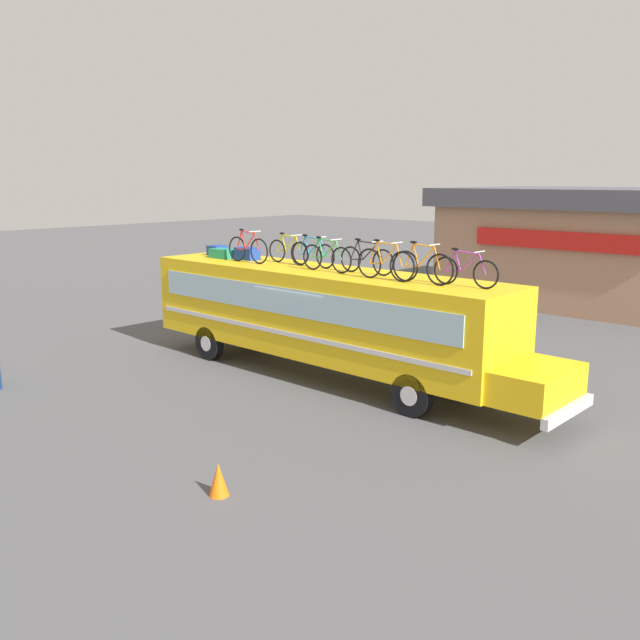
# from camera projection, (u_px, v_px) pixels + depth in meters

# --- Properties ---
(ground_plane) EXTENTS (120.00, 120.00, 0.00)m
(ground_plane) POSITION_uv_depth(u_px,v_px,m) (319.00, 374.00, 18.92)
(ground_plane) COLOR #4C4C4F
(bus) EXTENTS (12.77, 2.45, 2.93)m
(bus) POSITION_uv_depth(u_px,v_px,m) (325.00, 313.00, 18.42)
(bus) COLOR yellow
(bus) RESTS_ON ground
(luggage_bag_1) EXTENTS (0.49, 0.50, 0.31)m
(luggage_bag_1) POSITION_uv_depth(u_px,v_px,m) (217.00, 250.00, 21.65)
(luggage_bag_1) COLOR #193899
(luggage_bag_1) RESTS_ON bus
(luggage_bag_2) EXTENTS (0.75, 0.48, 0.29)m
(luggage_bag_2) POSITION_uv_depth(u_px,v_px,m) (223.00, 253.00, 20.93)
(luggage_bag_2) COLOR #1E7F66
(luggage_bag_2) RESTS_ON bus
(luggage_bag_3) EXTENTS (0.73, 0.43, 0.36)m
(luggage_bag_3) POSITION_uv_depth(u_px,v_px,m) (247.00, 254.00, 20.51)
(luggage_bag_3) COLOR #193899
(luggage_bag_3) RESTS_ON bus
(rooftop_bicycle_1) EXTENTS (1.69, 0.44, 0.97)m
(rooftop_bicycle_1) POSITION_uv_depth(u_px,v_px,m) (248.00, 249.00, 19.74)
(rooftop_bicycle_1) COLOR black
(rooftop_bicycle_1) RESTS_ON bus
(rooftop_bicycle_2) EXTENTS (1.61, 0.44, 0.88)m
(rooftop_bicycle_2) POSITION_uv_depth(u_px,v_px,m) (289.00, 251.00, 19.55)
(rooftop_bicycle_2) COLOR black
(rooftop_bicycle_2) RESTS_ON bus
(rooftop_bicycle_3) EXTENTS (1.65, 0.44, 0.89)m
(rooftop_bicycle_3) POSITION_uv_depth(u_px,v_px,m) (312.00, 254.00, 18.74)
(rooftop_bicycle_3) COLOR black
(rooftop_bicycle_3) RESTS_ON bus
(rooftop_bicycle_4) EXTENTS (1.71, 0.44, 0.91)m
(rooftop_bicycle_4) POSITION_uv_depth(u_px,v_px,m) (327.00, 257.00, 17.83)
(rooftop_bicycle_4) COLOR black
(rooftop_bicycle_4) RESTS_ON bus
(rooftop_bicycle_5) EXTENTS (1.74, 0.44, 0.90)m
(rooftop_bicycle_5) POSITION_uv_depth(u_px,v_px,m) (366.00, 259.00, 17.40)
(rooftop_bicycle_5) COLOR black
(rooftop_bicycle_5) RESTS_ON bus
(rooftop_bicycle_6) EXTENTS (1.71, 0.44, 0.97)m
(rooftop_bicycle_6) POSITION_uv_depth(u_px,v_px,m) (385.00, 263.00, 16.34)
(rooftop_bicycle_6) COLOR black
(rooftop_bicycle_6) RESTS_ON bus
(rooftop_bicycle_7) EXTENTS (1.69, 0.44, 0.98)m
(rooftop_bicycle_7) POSITION_uv_depth(u_px,v_px,m) (422.00, 266.00, 15.78)
(rooftop_bicycle_7) COLOR black
(rooftop_bicycle_7) RESTS_ON bus
(rooftop_bicycle_8) EXTENTS (1.67, 0.44, 0.86)m
(rooftop_bicycle_8) POSITION_uv_depth(u_px,v_px,m) (465.00, 271.00, 15.34)
(rooftop_bicycle_8) COLOR black
(rooftop_bicycle_8) RESTS_ON bus
(roadside_building) EXTENTS (12.12, 9.48, 4.91)m
(roadside_building) POSITION_uv_depth(u_px,v_px,m) (598.00, 244.00, 29.81)
(roadside_building) COLOR tan
(roadside_building) RESTS_ON ground
(traffic_cone) EXTENTS (0.35, 0.35, 0.58)m
(traffic_cone) POSITION_uv_depth(u_px,v_px,m) (219.00, 479.00, 11.64)
(traffic_cone) COLOR orange
(traffic_cone) RESTS_ON ground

